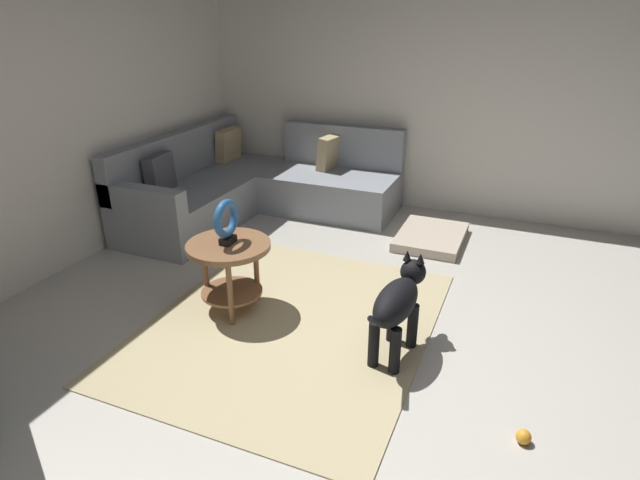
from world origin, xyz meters
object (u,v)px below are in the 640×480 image
object	(u,v)px
side_table	(229,259)
dog_bed_mat	(431,237)
sectional_couch	(254,188)
dog	(398,303)
torus_sculpture	(226,221)
dog_toy_ball	(524,437)

from	to	relation	value
side_table	dog_bed_mat	distance (m)	2.16
sectional_couch	side_table	distance (m)	2.01
sectional_couch	dog	world-z (taller)	sectional_couch
sectional_couch	dog	xyz separation A→B (m)	(-1.89, -2.09, 0.09)
torus_sculpture	dog_bed_mat	world-z (taller)	torus_sculpture
dog_bed_mat	torus_sculpture	bearing A→B (deg)	148.61
dog	dog_toy_ball	world-z (taller)	dog
dog	dog_bed_mat	bearing A→B (deg)	100.74
dog_bed_mat	dog_toy_ball	distance (m)	2.57
side_table	dog_bed_mat	size ratio (longest dim) A/B	0.75
sectional_couch	side_table	size ratio (longest dim) A/B	3.75
sectional_couch	torus_sculpture	xyz separation A→B (m)	(-1.82, -0.83, 0.42)
torus_sculpture	dog_bed_mat	size ratio (longest dim) A/B	0.41
torus_sculpture	dog_toy_ball	bearing A→B (deg)	-105.17
dog_toy_ball	torus_sculpture	bearing A→B (deg)	74.83
dog	dog_toy_ball	xyz separation A→B (m)	(-0.50, -0.82, -0.34)
side_table	dog	bearing A→B (deg)	-92.81
torus_sculpture	dog_bed_mat	bearing A→B (deg)	-31.39
torus_sculpture	dog_bed_mat	distance (m)	2.23
dog_toy_ball	dog	bearing A→B (deg)	58.49
side_table	dog_toy_ball	world-z (taller)	side_table
side_table	dog	distance (m)	1.26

